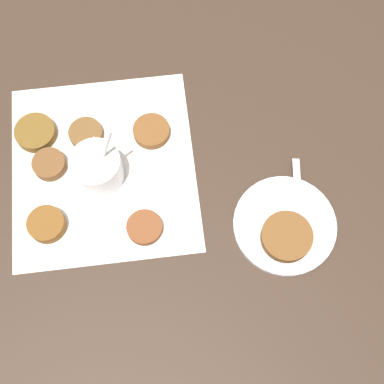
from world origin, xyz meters
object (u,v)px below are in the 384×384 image
Objects in this scene: sauce_bowl at (97,169)px; fork at (299,216)px; fritter_on_plate at (287,237)px; serving_plate at (285,225)px.

sauce_bowl is 0.74× the size of fork.
fork is at bearing -38.87° from fritter_on_plate.
fork is (-0.11, -0.33, -0.01)m from sauce_bowl.
fork reaches higher than serving_plate.
sauce_bowl is 0.33m from serving_plate.
fritter_on_plate is (-0.15, -0.30, -0.01)m from sauce_bowl.
sauce_bowl is at bearing 67.84° from serving_plate.
sauce_bowl is 1.49× the size of fritter_on_plate.
fritter_on_plate reaches higher than fork.
sauce_bowl reaches higher than fritter_on_plate.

